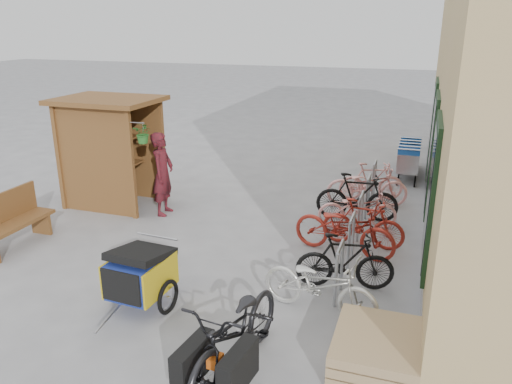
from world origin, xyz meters
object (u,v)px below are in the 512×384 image
(bike_0, at_px, (320,285))
(bike_2, at_px, (344,228))
(shopping_carts, at_px, (409,155))
(cargo_bike, at_px, (236,334))
(kiosk, at_px, (107,137))
(person_kiosk, at_px, (163,174))
(bike_1, at_px, (345,261))
(bike_7, at_px, (371,181))
(bike_5, at_px, (357,197))
(bike_6, at_px, (367,186))
(child_trailer, at_px, (140,273))
(bike_4, at_px, (357,209))
(bench, at_px, (10,220))
(pallet_stack, at_px, (376,350))
(bike_3, at_px, (363,223))

(bike_0, distance_m, bike_2, 2.04)
(bike_0, bearing_deg, shopping_carts, 5.48)
(cargo_bike, distance_m, bike_0, 1.71)
(kiosk, distance_m, person_kiosk, 1.58)
(person_kiosk, distance_m, bike_1, 4.64)
(kiosk, xyz_separation_m, bike_7, (5.54, 2.13, -1.11))
(bike_5, distance_m, bike_6, 0.95)
(child_trailer, bearing_deg, bike_5, 63.99)
(bike_2, xyz_separation_m, bike_5, (-0.01, 1.69, 0.02))
(child_trailer, bearing_deg, bike_4, 60.63)
(bench, xyz_separation_m, person_kiosk, (1.83, 2.39, 0.37))
(shopping_carts, bearing_deg, person_kiosk, -136.50)
(bike_1, xyz_separation_m, bike_6, (-0.12, 3.85, 0.02))
(pallet_stack, relative_size, child_trailer, 0.74)
(child_trailer, height_order, bike_0, child_trailer)
(shopping_carts, bearing_deg, cargo_bike, -99.70)
(kiosk, height_order, bike_4, kiosk)
(pallet_stack, bearing_deg, bike_5, 100.74)
(bike_4, bearing_deg, pallet_stack, 176.74)
(child_trailer, bearing_deg, cargo_bike, -23.97)
(bike_6, height_order, bike_7, bike_6)
(bike_3, xyz_separation_m, bike_5, (-0.28, 1.27, 0.05))
(bike_4, relative_size, bike_5, 0.93)
(pallet_stack, xyz_separation_m, bike_1, (-0.66, 1.73, 0.24))
(bench, height_order, person_kiosk, person_kiosk)
(person_kiosk, height_order, bike_4, person_kiosk)
(kiosk, bearing_deg, child_trailer, -50.98)
(shopping_carts, relative_size, bike_1, 1.47)
(bike_0, xyz_separation_m, bike_6, (0.10, 4.68, 0.02))
(bike_2, xyz_separation_m, bike_7, (0.13, 3.05, -0.04))
(bench, bearing_deg, bike_3, 18.80)
(bike_7, bearing_deg, person_kiosk, 101.10)
(kiosk, bearing_deg, bike_4, 3.53)
(child_trailer, bearing_deg, bike_0, 17.73)
(shopping_carts, distance_m, child_trailer, 8.69)
(bench, height_order, bike_7, bench)
(pallet_stack, bearing_deg, bike_1, 111.03)
(bike_3, distance_m, bike_7, 2.64)
(bike_6, bearing_deg, bike_3, 172.37)
(person_kiosk, bearing_deg, pallet_stack, -132.85)
(pallet_stack, distance_m, bike_5, 4.73)
(kiosk, height_order, child_trailer, kiosk)
(shopping_carts, distance_m, bike_6, 2.83)
(bike_4, distance_m, bike_7, 1.79)
(bench, bearing_deg, child_trailer, -17.03)
(shopping_carts, distance_m, bike_1, 6.60)
(pallet_stack, bearing_deg, bike_7, 97.00)
(kiosk, relative_size, bike_1, 1.65)
(shopping_carts, height_order, cargo_bike, cargo_bike)
(kiosk, bearing_deg, bike_7, 21.01)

